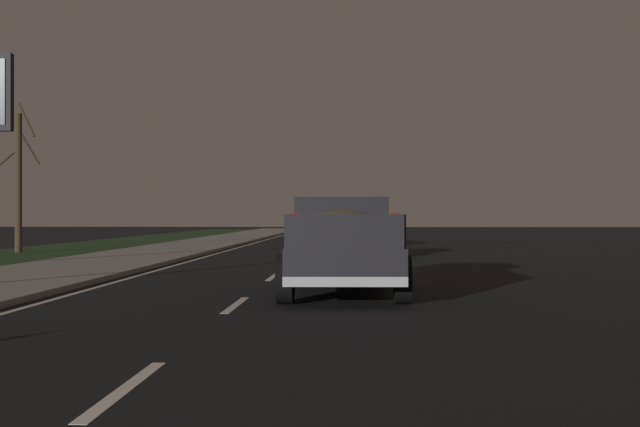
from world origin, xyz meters
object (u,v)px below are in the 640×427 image
object	(u,v)px
pickup_truck	(342,243)
bare_tree_far	(19,179)
sedan_silver	(348,230)
sedan_green	(350,235)

from	to	relation	value
pickup_truck	bare_tree_far	distance (m)	21.07
sedan_silver	bare_tree_far	world-z (taller)	bare_tree_far
pickup_truck	bare_tree_far	world-z (taller)	bare_tree_far
sedan_green	bare_tree_far	bearing A→B (deg)	77.86
sedan_green	sedan_silver	size ratio (longest dim) A/B	1.01
sedan_silver	pickup_truck	bearing A→B (deg)	-179.88
sedan_silver	bare_tree_far	bearing A→B (deg)	115.62
pickup_truck	sedan_green	bearing A→B (deg)	-0.44
sedan_green	pickup_truck	bearing A→B (deg)	179.56
sedan_green	bare_tree_far	distance (m)	13.92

